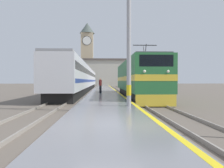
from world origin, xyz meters
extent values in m
plane|color=#60564C|center=(0.00, 30.00, 0.00)|extent=(200.00, 200.00, 0.00)
cube|color=slate|center=(0.00, 25.00, 0.19)|extent=(3.70, 140.00, 0.39)
cube|color=yellow|center=(1.70, 25.00, 0.39)|extent=(0.20, 140.00, 0.00)
cube|color=#60564C|center=(3.38, 25.00, 0.01)|extent=(2.83, 140.00, 0.02)
cube|color=gray|center=(2.66, 25.00, 0.09)|extent=(0.07, 140.00, 0.14)
cube|color=gray|center=(4.09, 25.00, 0.09)|extent=(0.07, 140.00, 0.14)
cube|color=#60564C|center=(-3.71, 25.00, 0.01)|extent=(2.83, 140.00, 0.02)
cube|color=gray|center=(-4.43, 25.00, 0.09)|extent=(0.07, 140.00, 0.14)
cube|color=gray|center=(-2.99, 25.00, 0.09)|extent=(0.07, 140.00, 0.14)
cube|color=black|center=(3.38, 14.95, 0.45)|extent=(2.46, 14.73, 0.90)
cube|color=#286B38|center=(3.38, 14.95, 2.31)|extent=(2.90, 16.01, 2.82)
cube|color=gold|center=(3.38, 14.95, 2.03)|extent=(2.92, 16.03, 0.44)
cube|color=gold|center=(3.38, 7.09, 0.50)|extent=(2.76, 0.30, 0.81)
cube|color=black|center=(3.38, 7.00, 3.17)|extent=(2.32, 0.12, 0.80)
sphere|color=white|center=(2.58, 6.96, 2.45)|extent=(0.20, 0.20, 0.20)
sphere|color=white|center=(4.17, 6.96, 2.45)|extent=(0.20, 0.20, 0.20)
cube|color=#4C4C51|center=(3.38, 14.95, 3.78)|extent=(2.61, 15.21, 0.12)
cylinder|color=#333333|center=(3.38, 10.60, 4.34)|extent=(0.06, 0.63, 1.03)
cylinder|color=#333333|center=(3.38, 11.30, 4.34)|extent=(0.06, 0.63, 1.03)
cube|color=#262626|center=(3.38, 10.95, 4.84)|extent=(2.03, 0.08, 0.06)
cube|color=black|center=(-3.71, 32.25, 0.45)|extent=(2.46, 45.84, 0.90)
cube|color=silver|center=(-3.71, 32.25, 2.43)|extent=(2.90, 47.75, 3.06)
cube|color=black|center=(-3.71, 32.25, 3.04)|extent=(2.92, 46.80, 0.64)
cube|color=navy|center=(-3.71, 32.25, 1.82)|extent=(2.92, 46.80, 0.36)
cube|color=gray|center=(-3.71, 32.25, 4.06)|extent=(2.67, 47.75, 0.20)
cylinder|color=#9E9EA3|center=(1.26, 4.78, 4.86)|extent=(0.25, 0.25, 8.94)
cylinder|color=yellow|center=(1.26, 4.78, 1.29)|extent=(0.27, 0.27, 0.60)
cylinder|color=#23232D|center=(-0.49, 18.87, 0.81)|extent=(0.26, 0.26, 0.84)
cylinder|color=maroon|center=(-0.49, 18.87, 1.58)|extent=(0.34, 0.34, 0.70)
sphere|color=tan|center=(-0.49, 18.87, 2.04)|extent=(0.23, 0.23, 0.23)
cylinder|color=#23232D|center=(-0.47, 20.90, 0.80)|extent=(0.26, 0.26, 0.82)
cylinder|color=black|center=(-0.47, 20.90, 1.55)|extent=(0.34, 0.34, 0.68)
sphere|color=tan|center=(-0.47, 20.90, 2.00)|extent=(0.22, 0.22, 0.22)
cube|color=tan|center=(-5.66, 71.49, 9.41)|extent=(4.21, 4.21, 18.81)
cylinder|color=black|center=(-5.66, 69.36, 15.86)|extent=(3.25, 0.06, 3.25)
cylinder|color=white|center=(-5.66, 69.33, 15.86)|extent=(2.95, 0.10, 2.95)
cone|color=#47514C|center=(-5.66, 71.49, 20.71)|extent=(5.27, 5.27, 3.79)
cube|color=#B7B2A3|center=(-1.43, 63.77, 4.10)|extent=(20.70, 7.68, 8.19)
cube|color=#564C47|center=(-1.43, 63.77, 8.44)|extent=(21.30, 8.28, 0.50)
camera|label=1|loc=(-0.24, -7.50, 1.83)|focal=35.00mm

